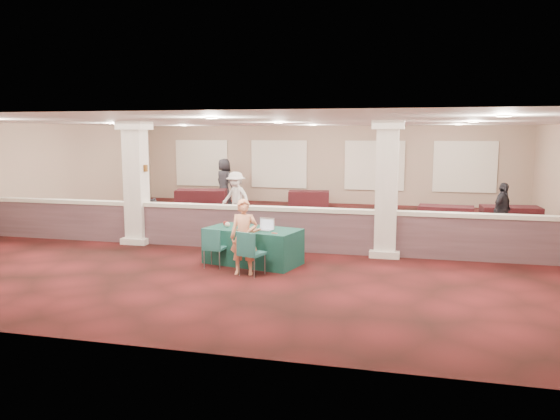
% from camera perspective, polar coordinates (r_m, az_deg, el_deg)
% --- Properties ---
extents(ground, '(16.00, 16.00, 0.00)m').
position_cam_1_polar(ground, '(15.22, -0.13, -2.98)').
color(ground, '#4A1213').
rests_on(ground, ground).
extents(wall_back, '(16.00, 0.04, 3.20)m').
position_cam_1_polar(wall_back, '(22.82, 4.81, 4.73)').
color(wall_back, gray).
rests_on(wall_back, ground).
extents(wall_front, '(16.00, 0.04, 3.20)m').
position_cam_1_polar(wall_front, '(7.56, -15.16, -2.25)').
color(wall_front, gray).
rests_on(wall_front, ground).
extents(wall_left, '(0.04, 16.00, 3.20)m').
position_cam_1_polar(wall_left, '(18.64, -24.76, 3.28)').
color(wall_left, gray).
rests_on(wall_left, ground).
extents(ceiling, '(16.00, 16.00, 0.02)m').
position_cam_1_polar(ceiling, '(14.94, -0.14, 9.15)').
color(ceiling, silver).
rests_on(ceiling, wall_back).
extents(partition_wall, '(15.60, 0.28, 1.10)m').
position_cam_1_polar(partition_wall, '(13.70, -1.67, -1.81)').
color(partition_wall, '#4C3339').
rests_on(partition_wall, ground).
extents(column_left, '(0.72, 0.72, 3.20)m').
position_cam_1_polar(column_left, '(14.88, -14.79, 2.87)').
color(column_left, silver).
rests_on(column_left, ground).
extents(column_right, '(0.72, 0.72, 3.20)m').
position_cam_1_polar(column_right, '(13.07, 11.09, 2.30)').
color(column_right, silver).
rests_on(column_right, ground).
extents(sconce_left, '(0.12, 0.12, 0.18)m').
position_cam_1_polar(sconce_left, '(14.99, -15.78, 4.26)').
color(sconce_left, brown).
rests_on(sconce_left, column_left).
extents(sconce_right, '(0.12, 0.12, 0.18)m').
position_cam_1_polar(sconce_right, '(14.72, -13.88, 4.26)').
color(sconce_right, brown).
rests_on(sconce_right, column_left).
extents(near_table, '(2.26, 1.49, 0.80)m').
position_cam_1_polar(near_table, '(12.27, -2.85, -3.79)').
color(near_table, '#103A31').
rests_on(near_table, ground).
extents(conf_chair_main, '(0.58, 0.58, 0.92)m').
position_cam_1_polar(conf_chair_main, '(11.20, -3.20, -4.18)').
color(conf_chair_main, '#1C544D').
rests_on(conf_chair_main, ground).
extents(conf_chair_side, '(0.47, 0.47, 0.88)m').
position_cam_1_polar(conf_chair_side, '(11.91, -6.96, -3.60)').
color(conf_chair_side, '#1C544D').
rests_on(conf_chair_side, ground).
extents(woman, '(0.62, 0.46, 1.57)m').
position_cam_1_polar(woman, '(11.28, -3.78, -2.83)').
color(woman, tan).
rests_on(woman, ground).
extents(far_table_front_left, '(1.91, 1.20, 0.72)m').
position_cam_1_polar(far_table_front_left, '(16.74, -7.73, -0.79)').
color(far_table_front_left, black).
rests_on(far_table_front_left, ground).
extents(far_table_front_center, '(1.76, 1.06, 0.67)m').
position_cam_1_polar(far_table_front_center, '(15.90, -5.43, -1.31)').
color(far_table_front_center, black).
rests_on(far_table_front_center, ground).
extents(far_table_front_right, '(1.72, 0.97, 0.67)m').
position_cam_1_polar(far_table_front_right, '(17.70, 16.92, -0.67)').
color(far_table_front_right, black).
rests_on(far_table_front_right, ground).
extents(far_table_back_left, '(2.06, 1.35, 0.77)m').
position_cam_1_polar(far_table_back_left, '(21.06, -8.22, 1.08)').
color(far_table_back_left, black).
rests_on(far_table_back_left, ground).
extents(far_table_back_center, '(1.69, 1.03, 0.64)m').
position_cam_1_polar(far_table_back_center, '(21.54, 3.03, 1.14)').
color(far_table_back_center, black).
rests_on(far_table_back_center, ground).
extents(far_table_back_right, '(1.77, 0.98, 0.69)m').
position_cam_1_polar(far_table_back_right, '(18.10, 22.92, -0.74)').
color(far_table_back_right, black).
rests_on(far_table_back_right, ground).
extents(attendee_a, '(0.90, 0.81, 1.65)m').
position_cam_1_polar(attendee_a, '(16.81, -14.12, 0.67)').
color(attendee_a, black).
rests_on(attendee_a, ground).
extents(attendee_b, '(1.17, 0.83, 1.67)m').
position_cam_1_polar(attendee_b, '(17.77, -4.63, 1.32)').
color(attendee_b, silver).
rests_on(attendee_b, ground).
extents(attendee_c, '(0.86, 1.01, 1.56)m').
position_cam_1_polar(attendee_c, '(16.30, 22.21, -0.06)').
color(attendee_c, black).
rests_on(attendee_c, ground).
extents(attendee_d, '(1.05, 0.93, 1.87)m').
position_cam_1_polar(attendee_d, '(22.53, -5.84, 2.99)').
color(attendee_d, black).
rests_on(attendee_d, ground).
extents(laptop_base, '(0.41, 0.33, 0.02)m').
position_cam_1_polar(laptop_base, '(11.99, -1.64, -2.07)').
color(laptop_base, silver).
rests_on(laptop_base, near_table).
extents(laptop_screen, '(0.35, 0.10, 0.24)m').
position_cam_1_polar(laptop_screen, '(12.07, -1.35, -1.37)').
color(laptop_screen, silver).
rests_on(laptop_screen, near_table).
extents(screen_glow, '(0.32, 0.08, 0.21)m').
position_cam_1_polar(screen_glow, '(12.07, -1.37, -1.45)').
color(screen_glow, '#ADB8CF').
rests_on(screen_glow, near_table).
extents(knitting, '(0.50, 0.42, 0.03)m').
position_cam_1_polar(knitting, '(11.93, -3.29, -2.10)').
color(knitting, '#B3551C').
rests_on(knitting, near_table).
extents(yarn_cream, '(0.12, 0.12, 0.12)m').
position_cam_1_polar(yarn_cream, '(12.40, -5.52, -1.53)').
color(yarn_cream, beige).
rests_on(yarn_cream, near_table).
extents(yarn_red, '(0.11, 0.11, 0.11)m').
position_cam_1_polar(yarn_red, '(12.63, -5.74, -1.38)').
color(yarn_red, maroon).
rests_on(yarn_red, near_table).
extents(yarn_grey, '(0.11, 0.11, 0.11)m').
position_cam_1_polar(yarn_grey, '(12.54, -4.50, -1.42)').
color(yarn_grey, '#47474B').
rests_on(yarn_grey, near_table).
extents(scissors, '(0.14, 0.06, 0.01)m').
position_cam_1_polar(scissors, '(11.59, -0.58, -2.44)').
color(scissors, red).
rests_on(scissors, near_table).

